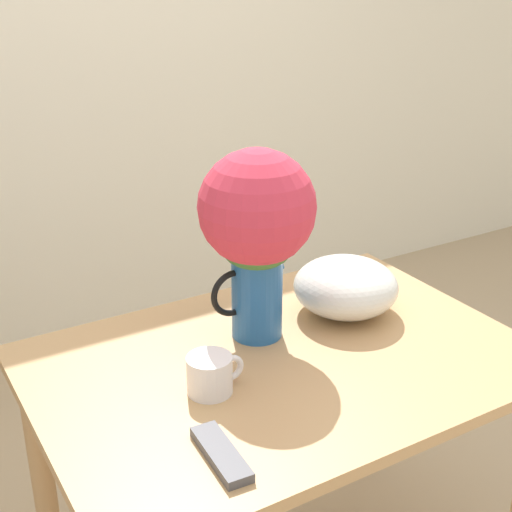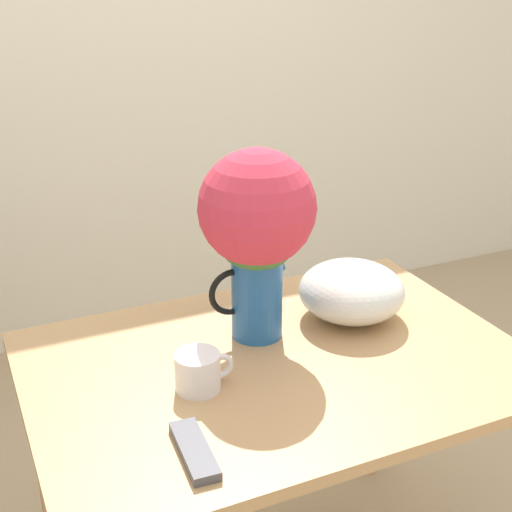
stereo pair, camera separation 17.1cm
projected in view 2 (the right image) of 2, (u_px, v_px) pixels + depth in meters
wall_back at (121, 45)px, 2.95m from camera, size 8.00×0.05×2.60m
table at (277, 401)px, 1.73m from camera, size 1.16×0.81×0.76m
flower_vase at (257, 223)px, 1.68m from camera, size 0.28×0.28×0.48m
coffee_mug at (199, 371)px, 1.56m from camera, size 0.13×0.10×0.09m
white_bowl at (352, 291)px, 1.86m from camera, size 0.28×0.28×0.15m
remote_control at (194, 450)px, 1.36m from camera, size 0.07×0.18×0.02m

